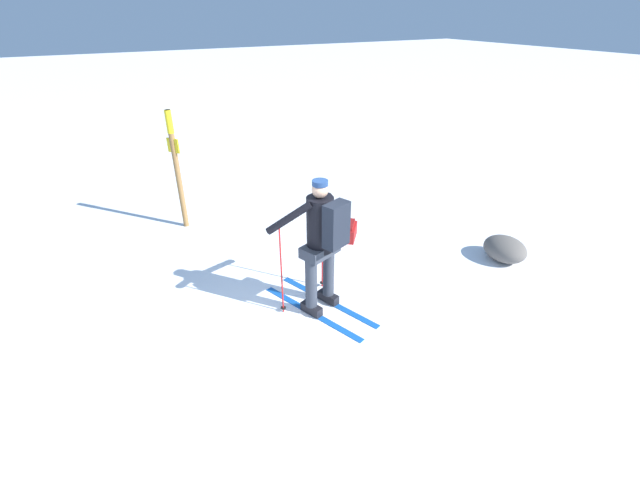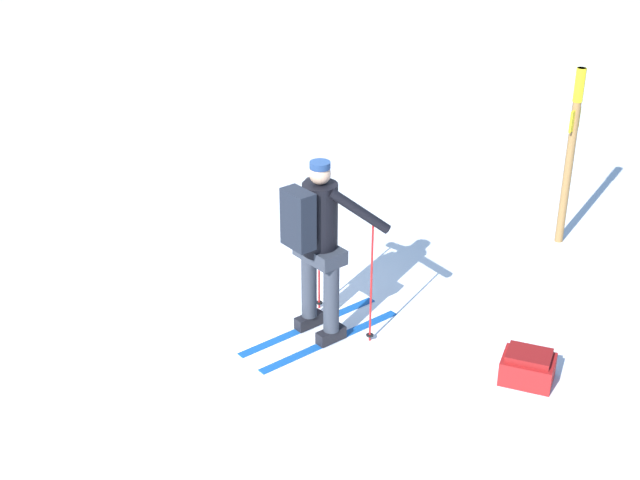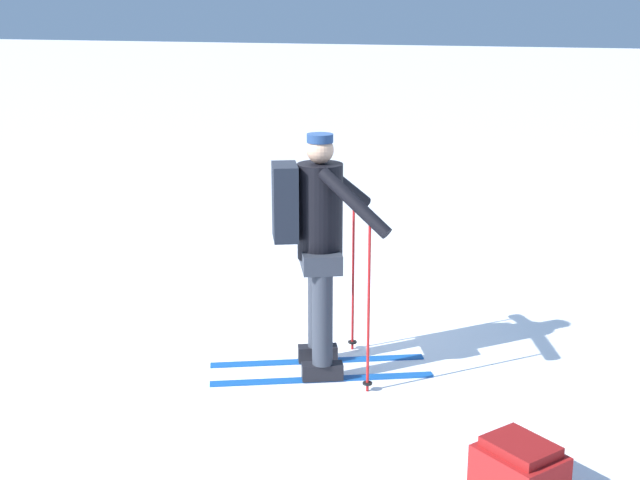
# 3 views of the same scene
# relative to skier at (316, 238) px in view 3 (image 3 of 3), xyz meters

# --- Properties ---
(ground_plane) EXTENTS (80.00, 80.00, 0.00)m
(ground_plane) POSITION_rel_skier_xyz_m (0.59, -0.70, -1.04)
(ground_plane) COLOR white
(skier) EXTENTS (1.69, 1.11, 1.79)m
(skier) POSITION_rel_skier_xyz_m (0.00, 0.00, 0.00)
(skier) COLOR #144C9E
(skier) RESTS_ON ground_plane
(dropped_backpack) EXTENTS (0.59, 0.58, 0.29)m
(dropped_backpack) POSITION_rel_skier_xyz_m (-1.53, 1.30, -0.90)
(dropped_backpack) COLOR maroon
(dropped_backpack) RESTS_ON ground_plane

